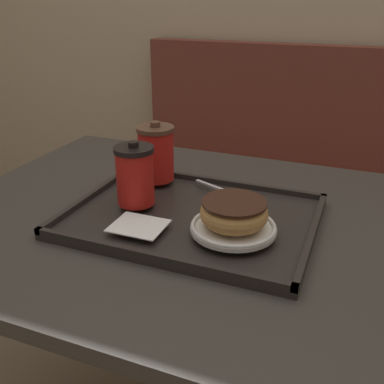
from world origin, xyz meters
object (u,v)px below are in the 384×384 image
at_px(coffee_cup_front, 135,175).
at_px(coffee_cup_rear, 156,153).
at_px(spoon, 238,195).
at_px(donut_chocolate_glazed, 234,213).

distance_m(coffee_cup_front, coffee_cup_rear, 0.13).
height_order(coffee_cup_rear, spoon, coffee_cup_rear).
xyz_separation_m(donut_chocolate_glazed, spoon, (-0.03, 0.15, -0.03)).
height_order(coffee_cup_rear, donut_chocolate_glazed, coffee_cup_rear).
bearing_deg(spoon, donut_chocolate_glazed, -54.81).
bearing_deg(donut_chocolate_glazed, spoon, 102.89).
xyz_separation_m(coffee_cup_rear, donut_chocolate_glazed, (0.24, -0.17, -0.03)).
bearing_deg(coffee_cup_front, spoon, 29.65).
xyz_separation_m(coffee_cup_front, coffee_cup_rear, (-0.02, 0.13, 0.00)).
height_order(coffee_cup_front, donut_chocolate_glazed, coffee_cup_front).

